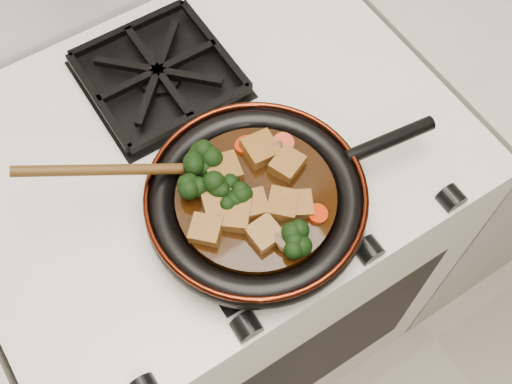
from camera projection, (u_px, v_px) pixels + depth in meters
stove at (219, 255)px, 1.37m from camera, size 0.76×0.60×0.90m
burner_grate_front at (253, 207)px, 0.91m from camera, size 0.23×0.23×0.03m
burner_grate_back at (159, 75)px, 1.02m from camera, size 0.23×0.23×0.03m
skillet at (258, 200)px, 0.88m from camera, size 0.43×0.31×0.05m
braising_sauce at (256, 199)px, 0.88m from camera, size 0.22×0.22×0.02m
tofu_cube_0 at (206, 230)px, 0.83m from camera, size 0.06×0.05×0.03m
tofu_cube_1 at (297, 205)px, 0.85m from camera, size 0.05×0.05×0.03m
tofu_cube_2 at (287, 165)px, 0.88m from camera, size 0.05×0.05×0.03m
tofu_cube_3 at (219, 204)px, 0.85m from camera, size 0.05×0.05×0.03m
tofu_cube_4 at (235, 216)px, 0.84m from camera, size 0.06×0.06×0.03m
tofu_cube_5 at (283, 205)px, 0.85m from camera, size 0.06×0.06×0.03m
tofu_cube_6 at (265, 234)px, 0.83m from camera, size 0.04×0.04×0.02m
tofu_cube_7 at (223, 171)px, 0.87m from camera, size 0.06×0.05×0.03m
tofu_cube_8 at (252, 206)px, 0.85m from camera, size 0.05×0.05×0.02m
tofu_cube_9 at (260, 150)px, 0.89m from camera, size 0.05×0.05×0.03m
tofu_cube_10 at (220, 203)px, 0.85m from camera, size 0.04×0.04×0.02m
broccoli_floret_0 at (230, 194)px, 0.86m from camera, size 0.09×0.08×0.07m
broccoli_floret_1 at (211, 193)px, 0.85m from camera, size 0.07×0.06×0.06m
broccoli_floret_2 at (192, 190)px, 0.86m from camera, size 0.07×0.08×0.07m
broccoli_floret_3 at (294, 241)px, 0.83m from camera, size 0.08×0.08×0.06m
broccoli_floret_4 at (200, 161)px, 0.88m from camera, size 0.09×0.08×0.08m
broccoli_floret_5 at (203, 158)px, 0.88m from camera, size 0.08×0.08×0.06m
broccoli_floret_6 at (201, 164)px, 0.88m from camera, size 0.07×0.07×0.06m
carrot_coin_0 at (317, 214)px, 0.85m from camera, size 0.03×0.03×0.01m
carrot_coin_1 at (283, 143)px, 0.90m from camera, size 0.03×0.03×0.02m
carrot_coin_2 at (226, 209)px, 0.85m from camera, size 0.03×0.03×0.02m
carrot_coin_3 at (238, 217)px, 0.85m from camera, size 0.03×0.03×0.02m
carrot_coin_4 at (246, 145)px, 0.90m from camera, size 0.03×0.03×0.02m
mushroom_slice_0 at (199, 187)px, 0.87m from camera, size 0.05×0.05×0.03m
mushroom_slice_1 at (284, 241)px, 0.83m from camera, size 0.03×0.04×0.03m
mushroom_slice_2 at (287, 239)px, 0.83m from camera, size 0.04×0.04×0.03m
mushroom_slice_3 at (272, 146)px, 0.90m from camera, size 0.03×0.03×0.03m
wooden_spoon at (154, 169)px, 0.86m from camera, size 0.16×0.09×0.26m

